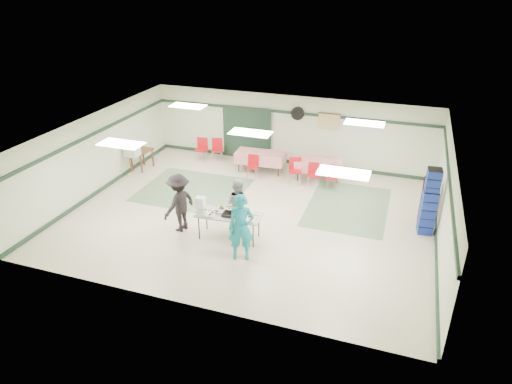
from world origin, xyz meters
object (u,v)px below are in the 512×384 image
(volunteer_grey, at_px, (238,204))
(dining_table_a, at_px, (318,164))
(crate_stack_red, at_px, (428,199))
(volunteer_dark, at_px, (179,203))
(printer_table, at_px, (142,153))
(chair_a, at_px, (314,172))
(dining_table_b, at_px, (260,157))
(crate_stack_blue_b, at_px, (428,212))
(chair_b, at_px, (295,168))
(broom, at_px, (129,159))
(chair_d, at_px, (253,164))
(serving_table, at_px, (229,216))
(volunteer_teal, at_px, (241,228))
(crate_stack_blue_a, at_px, (430,202))
(office_printer, at_px, (132,151))
(chair_c, at_px, (334,174))
(chair_loose_b, at_px, (202,147))
(chair_loose_a, at_px, (217,147))

(volunteer_grey, xyz_separation_m, dining_table_a, (1.49, 4.24, -0.23))
(crate_stack_red, bearing_deg, volunteer_dark, -156.13)
(printer_table, bearing_deg, chair_a, 12.02)
(dining_table_b, bearing_deg, crate_stack_blue_b, -27.85)
(dining_table_b, distance_m, printer_table, 4.53)
(printer_table, bearing_deg, chair_b, 12.76)
(volunteer_dark, height_order, dining_table_b, volunteer_dark)
(crate_stack_blue_b, distance_m, broom, 10.41)
(chair_d, bearing_deg, serving_table, -86.24)
(dining_table_a, relative_size, crate_stack_red, 1.34)
(volunteer_teal, height_order, crate_stack_blue_a, crate_stack_blue_a)
(chair_a, bearing_deg, chair_d, 171.79)
(chair_d, xyz_separation_m, office_printer, (-4.25, -1.24, 0.42))
(chair_c, distance_m, crate_stack_blue_a, 3.77)
(crate_stack_red, bearing_deg, crate_stack_blue_a, -90.00)
(volunteer_teal, bearing_deg, chair_d, 85.32)
(volunteer_grey, xyz_separation_m, chair_c, (2.16, 3.67, -0.29))
(crate_stack_blue_b, bearing_deg, chair_a, 150.48)
(dining_table_a, relative_size, broom, 1.37)
(serving_table, bearing_deg, chair_a, 67.11)
(volunteer_teal, height_order, chair_a, volunteer_teal)
(volunteer_grey, bearing_deg, serving_table, 95.41)
(office_printer, bearing_deg, printer_table, 91.32)
(dining_table_b, height_order, chair_b, chair_b)
(dining_table_a, bearing_deg, crate_stack_blue_b, -45.28)
(chair_d, distance_m, chair_loose_b, 2.60)
(volunteer_grey, relative_size, chair_a, 1.92)
(serving_table, relative_size, crate_stack_blue_b, 1.39)
(chair_a, bearing_deg, serving_table, -117.51)
(crate_stack_red, bearing_deg, crate_stack_blue_b, -90.00)
(crate_stack_red, bearing_deg, chair_loose_a, 163.57)
(crate_stack_blue_a, relative_size, crate_stack_blue_b, 1.48)
(crate_stack_blue_b, bearing_deg, chair_c, 145.12)
(chair_b, distance_m, chair_loose_b, 4.13)
(volunteer_dark, xyz_separation_m, chair_c, (3.72, 4.29, -0.37))
(serving_table, bearing_deg, printer_table, 140.81)
(volunteer_teal, height_order, chair_b, volunteer_teal)
(dining_table_b, height_order, office_printer, office_printer)
(crate_stack_red, xyz_separation_m, printer_table, (-10.30, 0.62, -0.03))
(chair_loose_a, bearing_deg, crate_stack_blue_b, -41.76)
(serving_table, distance_m, printer_table, 6.18)
(crate_stack_blue_a, xyz_separation_m, printer_table, (-10.30, 1.47, -0.37))
(crate_stack_blue_a, bearing_deg, serving_table, -157.97)
(chair_loose_a, height_order, broom, broom)
(volunteer_dark, distance_m, crate_stack_blue_b, 7.13)
(serving_table, height_order, volunteer_teal, volunteer_teal)
(dining_table_b, height_order, printer_table, dining_table_b)
(serving_table, distance_m, chair_loose_a, 5.94)
(volunteer_dark, relative_size, dining_table_a, 0.99)
(printer_table, distance_m, broom, 0.72)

